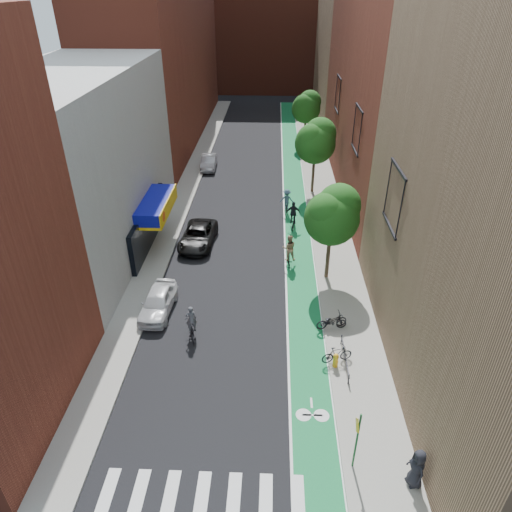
# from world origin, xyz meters

# --- Properties ---
(ground) EXTENTS (160.00, 160.00, 0.00)m
(ground) POSITION_xyz_m (0.00, 0.00, 0.00)
(ground) COLOR black
(ground) RESTS_ON ground
(bike_lane) EXTENTS (2.00, 68.00, 0.01)m
(bike_lane) POSITION_xyz_m (4.00, 26.00, 0.01)
(bike_lane) COLOR #12653A
(bike_lane) RESTS_ON ground
(sidewalk_left) EXTENTS (2.00, 68.00, 0.15)m
(sidewalk_left) POSITION_xyz_m (-6.00, 26.00, 0.07)
(sidewalk_left) COLOR gray
(sidewalk_left) RESTS_ON ground
(sidewalk_right) EXTENTS (3.00, 68.00, 0.15)m
(sidewalk_right) POSITION_xyz_m (6.50, 26.00, 0.07)
(sidewalk_right) COLOR gray
(sidewalk_right) RESTS_ON ground
(building_left_white) EXTENTS (8.00, 20.00, 12.00)m
(building_left_white) POSITION_xyz_m (-11.00, 14.00, 6.00)
(building_left_white) COLOR silver
(building_left_white) RESTS_ON ground
(building_left_far_red) EXTENTS (8.00, 36.00, 22.00)m
(building_left_far_red) POSITION_xyz_m (-11.00, 42.00, 11.00)
(building_left_far_red) COLOR maroon
(building_left_far_red) RESTS_ON ground
(building_right_mid_red) EXTENTS (8.00, 28.00, 22.00)m
(building_right_mid_red) POSITION_xyz_m (12.00, 26.00, 11.00)
(building_right_mid_red) COLOR maroon
(building_right_mid_red) RESTS_ON ground
(building_right_far_tan) EXTENTS (8.00, 20.00, 18.00)m
(building_right_far_tan) POSITION_xyz_m (12.00, 50.00, 9.00)
(building_right_far_tan) COLOR #8C6B4C
(building_right_far_tan) RESTS_ON ground
(building_far_closure) EXTENTS (30.00, 14.00, 20.00)m
(building_far_closure) POSITION_xyz_m (0.00, 72.00, 10.00)
(building_far_closure) COLOR maroon
(building_far_closure) RESTS_ON ground
(tree_near) EXTENTS (3.40, 3.36, 6.42)m
(tree_near) POSITION_xyz_m (5.65, 10.02, 4.66)
(tree_near) COLOR #332619
(tree_near) RESTS_ON ground
(tree_mid) EXTENTS (3.55, 3.53, 6.74)m
(tree_mid) POSITION_xyz_m (5.65, 24.02, 4.89)
(tree_mid) COLOR #332619
(tree_mid) RESTS_ON ground
(tree_far) EXTENTS (3.30, 3.25, 6.21)m
(tree_far) POSITION_xyz_m (5.65, 38.02, 4.50)
(tree_far) COLOR #332619
(tree_far) RESTS_ON ground
(sign_pole) EXTENTS (0.13, 0.71, 3.00)m
(sign_pole) POSITION_xyz_m (5.38, -3.50, 1.84)
(sign_pole) COLOR #194C26
(sign_pole) RESTS_ON sidewalk_right
(parked_car_white) EXTENTS (1.81, 4.12, 1.38)m
(parked_car_white) POSITION_xyz_m (-4.49, 6.16, 0.69)
(parked_car_white) COLOR silver
(parked_car_white) RESTS_ON ground
(parked_car_black) EXTENTS (2.57, 5.04, 1.37)m
(parked_car_black) POSITION_xyz_m (-3.36, 14.18, 0.68)
(parked_car_black) COLOR black
(parked_car_black) RESTS_ON ground
(parked_car_silver) EXTENTS (1.58, 4.16, 1.36)m
(parked_car_silver) POSITION_xyz_m (-4.60, 29.97, 0.68)
(parked_car_silver) COLOR #919499
(parked_car_silver) RESTS_ON ground
(cyclist_lead) EXTENTS (1.02, 1.85, 1.95)m
(cyclist_lead) POSITION_xyz_m (-2.19, 4.05, 0.64)
(cyclist_lead) COLOR black
(cyclist_lead) RESTS_ON ground
(cyclist_lane_near) EXTENTS (0.95, 1.53, 2.22)m
(cyclist_lane_near) POSITION_xyz_m (3.20, 11.62, 1.02)
(cyclist_lane_near) COLOR black
(cyclist_lane_near) RESTS_ON ground
(cyclist_lane_mid) EXTENTS (1.11, 1.77, 2.17)m
(cyclist_lane_mid) POSITION_xyz_m (3.66, 17.07, 0.84)
(cyclist_lane_mid) COLOR black
(cyclist_lane_mid) RESTS_ON ground
(cyclist_lane_far) EXTENTS (1.20, 1.52, 2.10)m
(cyclist_lane_far) POSITION_xyz_m (3.20, 19.68, 0.99)
(cyclist_lane_far) COLOR black
(cyclist_lane_far) RESTS_ON ground
(parked_bike_near) EXTENTS (1.89, 1.13, 0.94)m
(parked_bike_near) POSITION_xyz_m (5.40, 4.91, 0.62)
(parked_bike_near) COLOR black
(parked_bike_near) RESTS_ON sidewalk_right
(parked_bike_mid) EXTENTS (1.66, 0.89, 0.96)m
(parked_bike_mid) POSITION_xyz_m (5.40, 2.28, 0.63)
(parked_bike_mid) COLOR black
(parked_bike_mid) RESTS_ON sidewalk_right
(parked_bike_far) EXTENTS (1.73, 0.81, 0.87)m
(parked_bike_far) POSITION_xyz_m (5.40, 4.85, 0.59)
(parked_bike_far) COLOR black
(parked_bike_far) RESTS_ON sidewalk_right
(pedestrian) EXTENTS (0.77, 1.00, 1.82)m
(pedestrian) POSITION_xyz_m (7.60, -4.14, 1.06)
(pedestrian) COLOR black
(pedestrian) RESTS_ON sidewalk_right
(fire_hydrant) EXTENTS (0.28, 0.28, 0.80)m
(fire_hydrant) POSITION_xyz_m (5.30, 1.94, 0.57)
(fire_hydrant) COLOR gold
(fire_hydrant) RESTS_ON sidewalk_right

